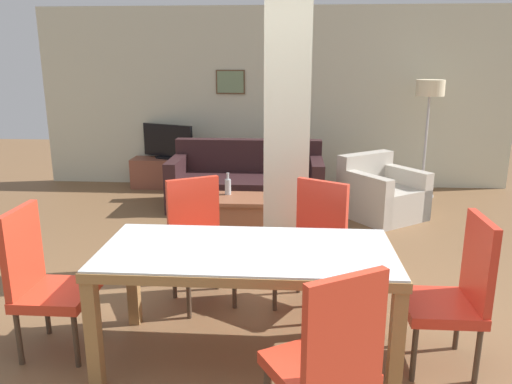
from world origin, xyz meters
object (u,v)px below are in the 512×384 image
object	(u,v)px
dining_chair_far_right	(314,242)
dining_chair_far_left	(199,238)
bottle	(228,186)
tv_stand	(169,173)
sofa	(247,185)
coffee_table	(238,215)
armchair	(381,195)
dining_chair_head_right	(456,290)
dining_table	(247,271)
floor_lamp	(429,98)
dining_chair_head_left	(43,278)
tv_screen	(168,142)
dining_chair_near_right	(328,357)

from	to	relation	value
dining_chair_far_right	dining_chair_far_left	bearing A→B (deg)	29.04
dining_chair_far_right	bottle	world-z (taller)	dining_chair_far_right
tv_stand	dining_chair_far_right	bearing A→B (deg)	-60.81
dining_chair_far_left	dining_chair_far_right	bearing A→B (deg)	149.10
dining_chair_far_right	sofa	world-z (taller)	dining_chair_far_right
dining_chair_far_left	coffee_table	size ratio (longest dim) A/B	1.30
dining_chair_far_left	armchair	distance (m)	3.04
sofa	armchair	world-z (taller)	sofa
dining_chair_far_right	dining_chair_head_right	bearing A→B (deg)	167.38
coffee_table	tv_stand	world-z (taller)	tv_stand
sofa	armchair	size ratio (longest dim) A/B	1.73
dining_chair_far_left	tv_stand	xyz separation A→B (m)	(-1.14, 3.69, -0.30)
dining_table	bottle	size ratio (longest dim) A/B	7.39
dining_table	dining_chair_far_right	distance (m)	0.92
coffee_table	dining_table	bearing A→B (deg)	-82.55
dining_chair_head_right	tv_stand	xyz separation A→B (m)	(-2.93, 4.50, -0.30)
dining_chair_far_right	floor_lamp	distance (m)	3.94
armchair	floor_lamp	size ratio (longest dim) A/B	0.70
dining_chair_head_left	dining_chair_far_right	bearing A→B (deg)	113.46
dining_chair_head_left	tv_stand	world-z (taller)	dining_chair_head_left
dining_chair_head_left	tv_screen	distance (m)	4.51
sofa	tv_screen	size ratio (longest dim) A/B	2.43
coffee_table	tv_stand	xyz separation A→B (m)	(-1.29, 2.06, 0.01)
dining_chair_far_left	dining_chair_near_right	bearing A→B (deg)	90.44
dining_chair_near_right	dining_chair_far_left	distance (m)	1.85
sofa	dining_chair_far_left	bearing A→B (deg)	86.89
sofa	tv_stand	distance (m)	1.60
coffee_table	tv_screen	bearing A→B (deg)	121.98
bottle	armchair	bearing A→B (deg)	18.95
dining_chair_near_right	tv_screen	xyz separation A→B (m)	(-2.07, 5.29, 0.18)
bottle	dining_chair_head_right	bearing A→B (deg)	-55.45
dining_chair_head_left	floor_lamp	size ratio (longest dim) A/B	0.61
dining_table	armchair	distance (m)	3.51
dining_chair_far_left	sofa	world-z (taller)	dining_chair_far_left
tv_screen	coffee_table	bearing A→B (deg)	145.76
dining_chair_head_right	bottle	xyz separation A→B (m)	(-1.76, 2.56, -0.00)
dining_table	sofa	xyz separation A→B (m)	(-0.31, 3.55, -0.33)
armchair	bottle	distance (m)	1.98
dining_chair_far_left	floor_lamp	distance (m)	4.41
dining_chair_far_left	tv_stand	distance (m)	3.87
dining_chair_far_right	dining_chair_far_left	size ratio (longest dim) A/B	1.00
armchair	bottle	size ratio (longest dim) A/B	4.60
sofa	tv_screen	xyz separation A→B (m)	(-1.29, 0.95, 0.42)
dining_chair_far_left	bottle	distance (m)	1.74
dining_table	floor_lamp	xyz separation A→B (m)	(2.18, 4.23, 0.79)
dining_chair_head_right	armchair	distance (m)	3.21
dining_chair_far_left	coffee_table	bearing A→B (deg)	-124.71
dining_table	dining_chair_head_left	xyz separation A→B (m)	(-1.37, 0.00, -0.09)
dining_chair_head_left	tv_screen	xyz separation A→B (m)	(-0.24, 4.50, 0.18)
dining_chair_far_right	coffee_table	distance (m)	1.85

